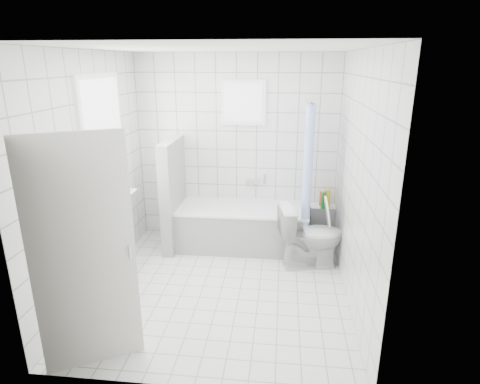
# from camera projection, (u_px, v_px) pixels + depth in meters

# --- Properties ---
(ground) EXTENTS (3.00, 3.00, 0.00)m
(ground) POSITION_uv_depth(u_px,v_px,m) (222.00, 287.00, 4.61)
(ground) COLOR white
(ground) RESTS_ON ground
(ceiling) EXTENTS (3.00, 3.00, 0.00)m
(ceiling) POSITION_uv_depth(u_px,v_px,m) (218.00, 48.00, 3.81)
(ceiling) COLOR white
(ceiling) RESTS_ON ground
(wall_back) EXTENTS (2.80, 0.02, 2.60)m
(wall_back) POSITION_uv_depth(u_px,v_px,m) (237.00, 150.00, 5.63)
(wall_back) COLOR white
(wall_back) RESTS_ON ground
(wall_front) EXTENTS (2.80, 0.02, 2.60)m
(wall_front) POSITION_uv_depth(u_px,v_px,m) (187.00, 239.00, 2.79)
(wall_front) COLOR white
(wall_front) RESTS_ON ground
(wall_left) EXTENTS (0.02, 3.00, 2.60)m
(wall_left) POSITION_uv_depth(u_px,v_px,m) (93.00, 175.00, 4.36)
(wall_left) COLOR white
(wall_left) RESTS_ON ground
(wall_right) EXTENTS (0.02, 3.00, 2.60)m
(wall_right) POSITION_uv_depth(u_px,v_px,m) (356.00, 183.00, 4.07)
(wall_right) COLOR white
(wall_right) RESTS_ON ground
(window_left) EXTENTS (0.01, 0.90, 1.40)m
(window_left) POSITION_uv_depth(u_px,v_px,m) (106.00, 143.00, 4.54)
(window_left) COLOR white
(window_left) RESTS_ON wall_left
(window_back) EXTENTS (0.50, 0.01, 0.50)m
(window_back) POSITION_uv_depth(u_px,v_px,m) (243.00, 103.00, 5.38)
(window_back) COLOR white
(window_back) RESTS_ON wall_back
(window_sill) EXTENTS (0.18, 1.02, 0.08)m
(window_sill) POSITION_uv_depth(u_px,v_px,m) (116.00, 204.00, 4.77)
(window_sill) COLOR white
(window_sill) RESTS_ON wall_left
(door) EXTENTS (0.72, 0.42, 2.00)m
(door) POSITION_uv_depth(u_px,v_px,m) (84.00, 257.00, 3.18)
(door) COLOR silver
(door) RESTS_ON ground
(bathtub) EXTENTS (1.77, 0.77, 0.58)m
(bathtub) POSITION_uv_depth(u_px,v_px,m) (243.00, 227.00, 5.58)
(bathtub) COLOR white
(bathtub) RESTS_ON ground
(partition_wall) EXTENTS (0.15, 0.85, 1.50)m
(partition_wall) POSITION_uv_depth(u_px,v_px,m) (173.00, 194.00, 5.48)
(partition_wall) COLOR white
(partition_wall) RESTS_ON ground
(tiled_ledge) EXTENTS (0.40, 0.24, 0.55)m
(tiled_ledge) POSITION_uv_depth(u_px,v_px,m) (324.00, 224.00, 5.70)
(tiled_ledge) COLOR white
(tiled_ledge) RESTS_ON ground
(toilet) EXTENTS (0.87, 0.60, 0.81)m
(toilet) POSITION_uv_depth(u_px,v_px,m) (311.00, 236.00, 5.00)
(toilet) COLOR silver
(toilet) RESTS_ON ground
(curtain_rod) EXTENTS (0.02, 0.80, 0.02)m
(curtain_rod) POSITION_uv_depth(u_px,v_px,m) (309.00, 102.00, 4.94)
(curtain_rod) COLOR silver
(curtain_rod) RESTS_ON wall_back
(shower_curtain) EXTENTS (0.14, 0.48, 1.78)m
(shower_curtain) POSITION_uv_depth(u_px,v_px,m) (306.00, 175.00, 5.09)
(shower_curtain) COLOR #5278F2
(shower_curtain) RESTS_ON curtain_rod
(tub_faucet) EXTENTS (0.18, 0.06, 0.06)m
(tub_faucet) POSITION_uv_depth(u_px,v_px,m) (252.00, 182.00, 5.71)
(tub_faucet) COLOR silver
(tub_faucet) RESTS_ON wall_back
(sill_bottles) EXTENTS (0.17, 0.78, 0.31)m
(sill_bottles) POSITION_uv_depth(u_px,v_px,m) (113.00, 192.00, 4.66)
(sill_bottles) COLOR white
(sill_bottles) RESTS_ON window_sill
(ledge_bottles) EXTENTS (0.14, 0.18, 0.26)m
(ledge_bottles) POSITION_uv_depth(u_px,v_px,m) (324.00, 199.00, 5.53)
(ledge_bottles) COLOR yellow
(ledge_bottles) RESTS_ON tiled_ledge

